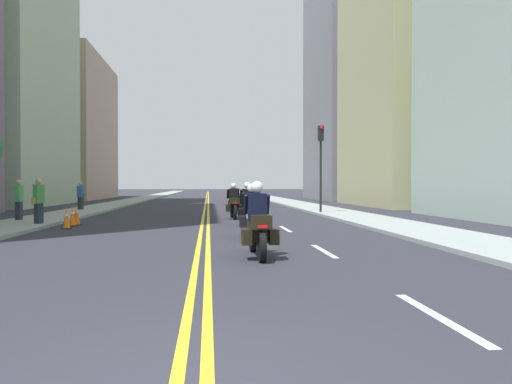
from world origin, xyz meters
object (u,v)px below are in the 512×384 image
Objects in this scene: traffic_cone_2 at (72,216)px; traffic_cone_0 at (66,218)px; motorcycle_1 at (252,215)px; pedestrian_0 at (19,200)px; traffic_cone_1 at (76,215)px; pedestrian_1 at (81,196)px; motorcycle_2 at (247,208)px; pedestrian_2 at (38,202)px; motorcycle_0 at (258,227)px; traffic_light_near at (321,153)px; motorcycle_3 at (234,204)px; motorcycle_4 at (235,201)px.

traffic_cone_0 is at bearing -84.35° from traffic_cone_2.
pedestrian_0 reaches higher than motorcycle_1.
traffic_cone_1 is 10.68m from pedestrian_1.
motorcycle_1 reaches higher than traffic_cone_0.
pedestrian_0 is (-9.32, 2.35, 0.26)m from motorcycle_2.
traffic_cone_2 is 1.31m from pedestrian_2.
traffic_light_near reaches higher than motorcycle_0.
motorcycle_0 is 2.91× the size of traffic_cone_0.
traffic_cone_2 is at bearing 177.82° from motorcycle_2.
motorcycle_0 is at bearing -39.64° from pedestrian_1.
motorcycle_3 is 6.32m from traffic_light_near.
traffic_cone_0 is at bearing -87.44° from traffic_cone_1.
motorcycle_2 is 6.66m from traffic_cone_2.
pedestrian_1 is (-2.38, 10.40, 0.49)m from traffic_cone_1.
motorcycle_1 is 2.85× the size of traffic_cone_2.
traffic_cone_2 is 0.43× the size of pedestrian_0.
motorcycle_4 is 2.69× the size of traffic_cone_1.
motorcycle_3 is at bearing 38.00° from traffic_cone_0.
traffic_cone_2 is 3.38m from pedestrian_0.
motorcycle_2 is at bearing -92.95° from motorcycle_4.
motorcycle_0 is 1.02× the size of motorcycle_3.
motorcycle_1 is 13.26m from motorcycle_4.
motorcycle_3 is at bearing -146.38° from traffic_light_near.
motorcycle_2 is 1.20× the size of pedestrian_2.
pedestrian_0 is at bearing 143.02° from traffic_cone_2.
motorcycle_4 is (0.39, 17.30, 0.01)m from motorcycle_0.
traffic_cone_1 is 3.19m from pedestrian_0.
traffic_light_near reaches higher than pedestrian_0.
traffic_cone_1 is at bearing -150.12° from traffic_light_near.
traffic_cone_2 is (-6.42, 4.91, -0.28)m from motorcycle_1.
motorcycle_0 reaches higher than traffic_cone_0.
pedestrian_2 is at bearing -139.91° from pedestrian_0.
motorcycle_4 is 10.29m from traffic_cone_1.
pedestrian_1 is at bearing 102.89° from traffic_cone_1.
traffic_cone_2 is at bearing 125.88° from pedestrian_2.
motorcycle_3 is 2.71× the size of traffic_cone_1.
motorcycle_2 is 7.83m from pedestrian_2.
motorcycle_4 is at bearing 51.70° from traffic_cone_2.
motorcycle_3 is at bearing 95.75° from motorcycle_2.
motorcycle_2 is 1.21× the size of pedestrian_0.
motorcycle_0 reaches higher than motorcycle_1.
pedestrian_0 reaches higher than motorcycle_0.
motorcycle_0 is 16.68m from traffic_light_near.
motorcycle_4 is 2.84× the size of traffic_cone_0.
motorcycle_4 is at bearing 89.12° from motorcycle_1.
traffic_light_near reaches higher than pedestrian_2.
motorcycle_1 is (0.21, 4.05, 0.01)m from motorcycle_0.
traffic_cone_0 is at bearing -133.48° from pedestrian_0.
motorcycle_2 is (0.44, 8.62, 0.01)m from motorcycle_0.
motorcycle_4 reaches higher than motorcycle_1.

